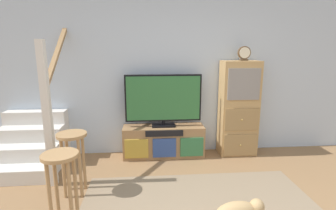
% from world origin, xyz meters
% --- Properties ---
extents(back_wall, '(6.40, 0.12, 2.70)m').
position_xyz_m(back_wall, '(0.00, 2.46, 1.35)').
color(back_wall, silver).
rests_on(back_wall, ground_plane).
extents(media_console, '(1.27, 0.38, 0.49)m').
position_xyz_m(media_console, '(-0.30, 2.19, 0.25)').
color(media_console, '#997047').
rests_on(media_console, ground_plane).
extents(television, '(1.18, 0.22, 0.81)m').
position_xyz_m(television, '(-0.30, 2.22, 0.92)').
color(television, black).
rests_on(television, media_console).
extents(side_cabinet, '(0.58, 0.38, 1.51)m').
position_xyz_m(side_cabinet, '(0.90, 2.20, 0.75)').
color(side_cabinet, tan).
rests_on(side_cabinet, ground_plane).
extents(desk_clock, '(0.19, 0.08, 0.22)m').
position_xyz_m(desk_clock, '(0.93, 2.19, 1.62)').
color(desk_clock, '#4C3823').
rests_on(desk_clock, side_cabinet).
extents(staircase, '(1.00, 1.36, 2.20)m').
position_xyz_m(staircase, '(-2.24, 2.20, 0.37)').
color(staircase, silver).
rests_on(staircase, ground_plane).
extents(bar_stool_near, '(0.34, 0.34, 0.75)m').
position_xyz_m(bar_stool_near, '(-1.37, 0.59, 0.55)').
color(bar_stool_near, '#A37A4C').
rests_on(bar_stool_near, ground_plane).
extents(bar_stool_far, '(0.34, 0.34, 0.75)m').
position_xyz_m(bar_stool_far, '(-1.42, 1.18, 0.55)').
color(bar_stool_far, '#A37A4C').
rests_on(bar_stool_far, ground_plane).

